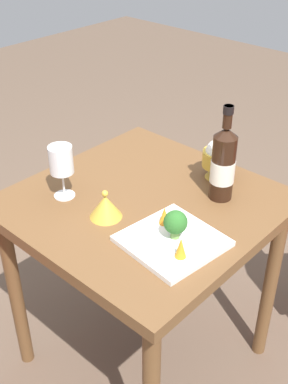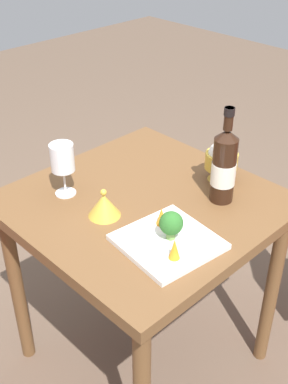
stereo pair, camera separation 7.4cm
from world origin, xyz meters
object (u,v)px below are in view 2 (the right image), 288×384
serving_plate (168,242)px  carrot_garnish_left (161,216)px  wine_glass (62,159)px  rice_bowl (221,160)px  rice_bowl_lid (104,205)px  carrot_garnish_right (174,249)px  wine_bottle (224,166)px  broccoli_floret (171,224)px

serving_plate → carrot_garnish_left: size_ratio=4.99×
wine_glass → serving_plate: (0.41, 0.05, -0.12)m
rice_bowl → carrot_garnish_left: rice_bowl is taller
serving_plate → wine_glass: bearing=-173.4°
wine_glass → rice_bowl_lid: 0.20m
carrot_garnish_left → carrot_garnish_right: size_ratio=0.91×
wine_glass → carrot_garnish_right: wine_glass is taller
rice_bowl → carrot_garnish_right: bearing=-66.8°
wine_bottle → broccoli_floret: (0.04, -0.28, -0.06)m
rice_bowl → serving_plate: (0.12, -0.38, -0.07)m
wine_bottle → rice_bowl: bearing=129.9°
wine_glass → rice_bowl_lid: bearing=3.6°
wine_bottle → rice_bowl_lid: 0.39m
serving_plate → broccoli_floret: (0.00, 0.01, 0.06)m
rice_bowl → rice_bowl_lid: (-0.11, -0.42, -0.04)m
rice_bowl → carrot_garnish_left: (0.05, -0.34, -0.03)m
rice_bowl → serving_plate: size_ratio=0.51×
wine_bottle → carrot_garnish_right: 0.36m
broccoli_floret → wine_glass: bearing=-172.0°
carrot_garnish_right → carrot_garnish_left: bearing=146.8°
carrot_garnish_left → broccoli_floret: bearing=-24.2°
broccoli_floret → carrot_garnish_left: 0.07m
rice_bowl_lid → broccoli_floret: (0.23, 0.05, 0.03)m
wine_glass → carrot_garnish_left: size_ratio=3.23×
wine_glass → serving_plate: wine_glass is taller
rice_bowl_lid → carrot_garnish_left: (0.17, 0.08, 0.01)m
broccoli_floret → rice_bowl_lid: bearing=-168.6°
wine_bottle → rice_bowl_lid: (-0.19, -0.32, -0.09)m
rice_bowl → carrot_garnish_right: rice_bowl is taller
rice_bowl_lid → broccoli_floret: broccoli_floret is taller
rice_bowl_lid → carrot_garnish_right: rice_bowl_lid is taller
wine_bottle → serving_plate: (0.04, -0.29, -0.12)m
wine_bottle → rice_bowl: wine_bottle is taller
serving_plate → carrot_garnish_left: bearing=148.4°
wine_glass → rice_bowl: bearing=55.7°
serving_plate → carrot_garnish_left: 0.08m
wine_glass → serving_plate: 0.43m
rice_bowl → wine_bottle: bearing=-50.1°
rice_bowl_lid → carrot_garnish_right: 0.30m
carrot_garnish_right → serving_plate: bearing=145.3°
wine_bottle → broccoli_floret: bearing=-81.9°
wine_glass → carrot_garnish_left: wine_glass is taller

